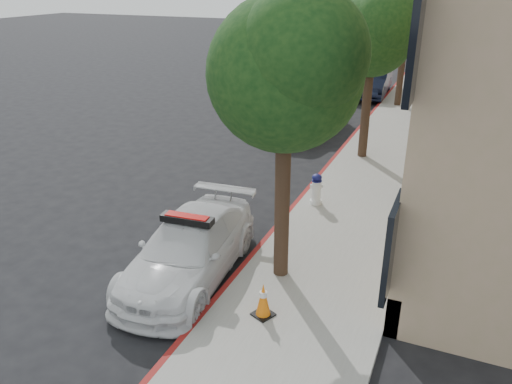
{
  "coord_description": "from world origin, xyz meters",
  "views": [
    {
      "loc": [
        5.9,
        -10.36,
        5.84
      ],
      "look_at": [
        1.54,
        -0.12,
        1.0
      ],
      "focal_mm": 35.0,
      "sensor_mm": 36.0,
      "label": 1
    }
  ],
  "objects_px": {
    "police_car": "(189,249)",
    "fire_hydrant": "(316,189)",
    "parked_car_far": "(372,81)",
    "traffic_cone": "(263,300)",
    "parked_car_mid": "(306,112)"
  },
  "relations": [
    {
      "from": "parked_car_far",
      "to": "traffic_cone",
      "type": "relative_size",
      "value": 7.17
    },
    {
      "from": "police_car",
      "to": "parked_car_mid",
      "type": "relative_size",
      "value": 0.93
    },
    {
      "from": "parked_car_far",
      "to": "traffic_cone",
      "type": "xyz_separation_m",
      "value": [
        1.9,
        -19.64,
        -0.31
      ]
    },
    {
      "from": "police_car",
      "to": "parked_car_far",
      "type": "bearing_deg",
      "value": 84.99
    },
    {
      "from": "police_car",
      "to": "parked_car_mid",
      "type": "bearing_deg",
      "value": 90.6
    },
    {
      "from": "police_car",
      "to": "fire_hydrant",
      "type": "bearing_deg",
      "value": 66.12
    },
    {
      "from": "police_car",
      "to": "traffic_cone",
      "type": "distance_m",
      "value": 2.17
    },
    {
      "from": "parked_car_far",
      "to": "traffic_cone",
      "type": "bearing_deg",
      "value": -87.68
    },
    {
      "from": "parked_car_far",
      "to": "fire_hydrant",
      "type": "height_order",
      "value": "parked_car_far"
    },
    {
      "from": "parked_car_far",
      "to": "traffic_cone",
      "type": "height_order",
      "value": "parked_car_far"
    },
    {
      "from": "parked_car_mid",
      "to": "police_car",
      "type": "bearing_deg",
      "value": -80.45
    },
    {
      "from": "fire_hydrant",
      "to": "traffic_cone",
      "type": "distance_m",
      "value": 5.09
    },
    {
      "from": "police_car",
      "to": "fire_hydrant",
      "type": "xyz_separation_m",
      "value": [
        1.47,
        4.23,
        -0.07
      ]
    },
    {
      "from": "fire_hydrant",
      "to": "traffic_cone",
      "type": "height_order",
      "value": "fire_hydrant"
    },
    {
      "from": "traffic_cone",
      "to": "fire_hydrant",
      "type": "bearing_deg",
      "value": 95.98
    }
  ]
}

